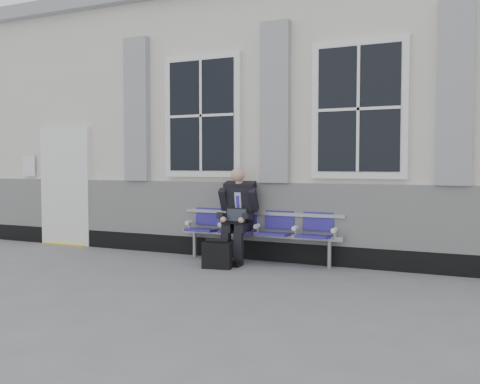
% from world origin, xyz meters
% --- Properties ---
extents(ground, '(70.00, 70.00, 0.00)m').
position_xyz_m(ground, '(0.00, 0.00, 0.00)').
color(ground, slate).
rests_on(ground, ground).
extents(station_building, '(14.40, 4.40, 4.49)m').
position_xyz_m(station_building, '(-0.02, 3.47, 2.22)').
color(station_building, beige).
rests_on(station_building, ground).
extents(bench, '(2.60, 0.47, 0.91)m').
position_xyz_m(bench, '(-1.12, 1.32, 0.55)').
color(bench, '#9EA0A3').
rests_on(bench, ground).
extents(businessman, '(0.60, 0.80, 1.42)m').
position_xyz_m(businessman, '(-1.40, 1.19, 0.77)').
color(businessman, black).
rests_on(businessman, ground).
extents(briefcase, '(0.44, 0.24, 0.42)m').
position_xyz_m(briefcase, '(-1.45, 0.60, 0.19)').
color(briefcase, black).
rests_on(briefcase, ground).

